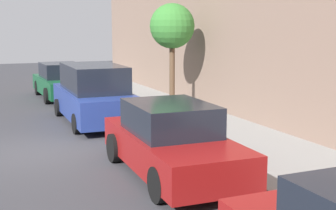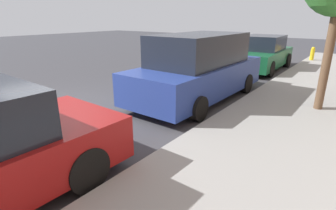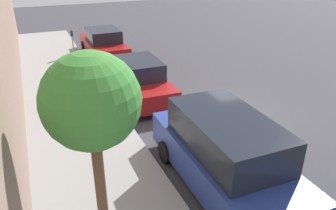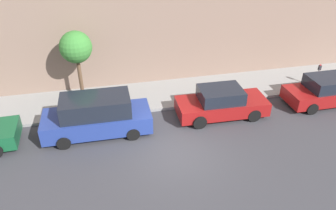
{
  "view_description": "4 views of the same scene",
  "coord_description": "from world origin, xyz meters",
  "px_view_note": "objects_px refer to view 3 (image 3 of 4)",
  "views": [
    {
      "loc": [
        -1.41,
        -11.84,
        3.13
      ],
      "look_at": [
        3.53,
        -0.19,
        1.0
      ],
      "focal_mm": 50.0,
      "sensor_mm": 36.0,
      "label": 1
    },
    {
      "loc": [
        6.08,
        -3.48,
        2.36
      ],
      "look_at": [
        3.69,
        -0.26,
        1.0
      ],
      "focal_mm": 28.0,
      "sensor_mm": 36.0,
      "label": 2
    },
    {
      "loc": [
        6.14,
        8.61,
        5.29
      ],
      "look_at": [
        2.51,
        0.22,
        1.0
      ],
      "focal_mm": 35.0,
      "sensor_mm": 36.0,
      "label": 3
    },
    {
      "loc": [
        -10.71,
        2.71,
        9.08
      ],
      "look_at": [
        2.38,
        -0.24,
        1.0
      ],
      "focal_mm": 35.0,
      "sensor_mm": 36.0,
      "label": 4
    }
  ],
  "objects_px": {
    "parked_minivan_third": "(225,154)",
    "parking_meter_near": "(72,40)",
    "parked_sedan_nearest": "(104,44)",
    "street_tree": "(91,103)",
    "parked_sedan_second": "(138,79)"
  },
  "relations": [
    {
      "from": "parked_sedan_second",
      "to": "parking_meter_near",
      "type": "relative_size",
      "value": 3.31
    },
    {
      "from": "street_tree",
      "to": "parked_minivan_third",
      "type": "bearing_deg",
      "value": -167.73
    },
    {
      "from": "parked_sedan_nearest",
      "to": "street_tree",
      "type": "xyz_separation_m",
      "value": [
        3.01,
        12.76,
        2.38
      ]
    },
    {
      "from": "parked_sedan_nearest",
      "to": "street_tree",
      "type": "distance_m",
      "value": 13.32
    },
    {
      "from": "parking_meter_near",
      "to": "parked_minivan_third",
      "type": "bearing_deg",
      "value": 97.56
    },
    {
      "from": "parked_minivan_third",
      "to": "parking_meter_near",
      "type": "xyz_separation_m",
      "value": [
        1.67,
        -12.55,
        0.07
      ]
    },
    {
      "from": "parked_sedan_nearest",
      "to": "parked_sedan_second",
      "type": "relative_size",
      "value": 0.99
    },
    {
      "from": "parked_minivan_third",
      "to": "parking_meter_near",
      "type": "relative_size",
      "value": 3.59
    },
    {
      "from": "parked_sedan_second",
      "to": "parked_minivan_third",
      "type": "distance_m",
      "value": 6.11
    },
    {
      "from": "parked_sedan_second",
      "to": "street_tree",
      "type": "relative_size",
      "value": 1.19
    },
    {
      "from": "parking_meter_near",
      "to": "street_tree",
      "type": "relative_size",
      "value": 0.36
    },
    {
      "from": "parked_sedan_nearest",
      "to": "parked_sedan_second",
      "type": "distance_m",
      "value": 5.97
    },
    {
      "from": "parked_sedan_second",
      "to": "parking_meter_near",
      "type": "bearing_deg",
      "value": -76.66
    },
    {
      "from": "parked_sedan_nearest",
      "to": "street_tree",
      "type": "relative_size",
      "value": 1.18
    },
    {
      "from": "parking_meter_near",
      "to": "parked_sedan_second",
      "type": "bearing_deg",
      "value": 103.34
    }
  ]
}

